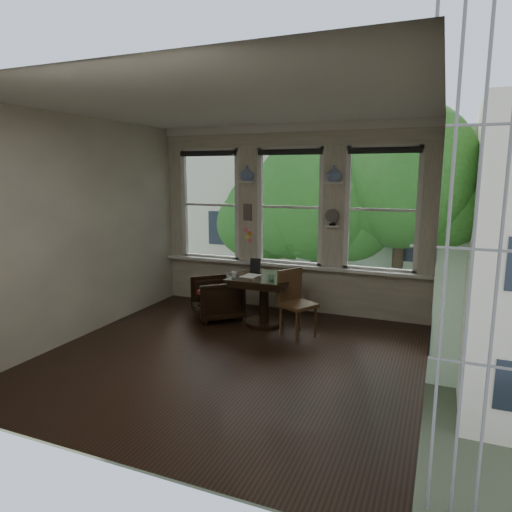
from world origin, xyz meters
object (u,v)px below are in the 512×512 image
at_px(table, 264,301).
at_px(armchair_left, 217,298).
at_px(laptop, 289,276).
at_px(mug, 234,275).
at_px(side_chair_right, 298,304).

bearing_deg(table, armchair_left, 179.69).
relative_size(laptop, mug, 3.49).
height_order(armchair_left, mug, mug).
bearing_deg(mug, armchair_left, 148.26).
relative_size(armchair_left, side_chair_right, 0.78).
height_order(table, laptop, laptop).
xyz_separation_m(side_chair_right, laptop, (-0.24, 0.33, 0.30)).
distance_m(armchair_left, side_chair_right, 1.43).
distance_m(side_chair_right, laptop, 0.51).
height_order(side_chair_right, mug, side_chair_right).
bearing_deg(laptop, armchair_left, 178.99).
height_order(armchair_left, side_chair_right, side_chair_right).
xyz_separation_m(table, side_chair_right, (0.61, -0.27, 0.09)).
height_order(table, mug, mug).
relative_size(armchair_left, mug, 7.66).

